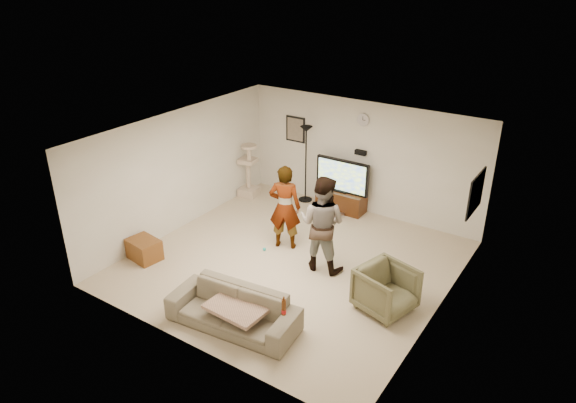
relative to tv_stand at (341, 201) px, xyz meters
The scene contains 24 objects.
floor 2.54m from the tv_stand, 82.76° to the right, with size 5.50×5.50×0.02m, color tan.
ceiling 3.40m from the tv_stand, 82.76° to the right, with size 5.50×5.50×0.02m, color white.
wall_back 1.10m from the tv_stand, 37.60° to the left, with size 5.50×0.04×2.50m, color beige.
wall_front 5.36m from the tv_stand, 86.54° to the right, with size 5.50×0.04×2.50m, color beige.
wall_left 3.64m from the tv_stand, 134.15° to the right, with size 0.04×5.50×2.50m, color beige.
wall_right 4.09m from the tv_stand, 39.23° to the right, with size 0.04×5.50×2.50m, color beige.
wall_clock 1.91m from the tv_stand, 34.05° to the left, with size 0.26×0.26×0.04m, color silver.
wall_speaker 1.21m from the tv_stand, 30.18° to the left, with size 0.25×0.10×0.10m, color black.
picture_back 1.96m from the tv_stand, behind, with size 0.42×0.03×0.52m, color #6D6153.
picture_right 3.42m from the tv_stand, 16.54° to the right, with size 0.03×0.78×0.62m, color #F2C969.
tv_stand is the anchor object (origin of this frame).
console_box 0.44m from the tv_stand, 86.93° to the right, with size 0.40×0.30×0.07m, color #B1B1BF.
tv 0.60m from the tv_stand, ahead, with size 1.26×0.08×0.75m, color black.
tv_screen 0.60m from the tv_stand, 90.00° to the right, with size 1.16×0.01×0.66m, color #C4E23D.
floor_lamp 1.16m from the tv_stand, behind, with size 0.32×0.32×1.79m, color black.
cat_tree 2.31m from the tv_stand, 166.64° to the right, with size 0.42×0.42×1.31m, color tan.
person_left 2.16m from the tv_stand, 93.91° to the right, with size 0.62×0.41×1.70m, color gray.
person_right 2.58m from the tv_stand, 70.16° to the right, with size 0.87×0.68×1.80m, color #354887.
sofa 4.58m from the tv_stand, 82.84° to the right, with size 2.04×0.80×0.60m, color #685E4B.
throw_blanket 4.60m from the tv_stand, 81.44° to the right, with size 0.90×0.70×0.06m, color tan.
beer_bottle 4.82m from the tv_stand, 71.61° to the right, with size 0.06×0.06×0.25m, color #502409.
armchair 3.72m from the tv_stand, 50.73° to the right, with size 0.81×0.83×0.76m, color brown.
side_table 4.45m from the tv_stand, 117.91° to the right, with size 0.60×0.45×0.40m, color #5C3313.
toy_ball 2.48m from the tv_stand, 98.64° to the right, with size 0.06×0.06×0.06m, color #1AB0A8.
Camera 1 is at (4.55, -7.00, 5.16)m, focal length 32.45 mm.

